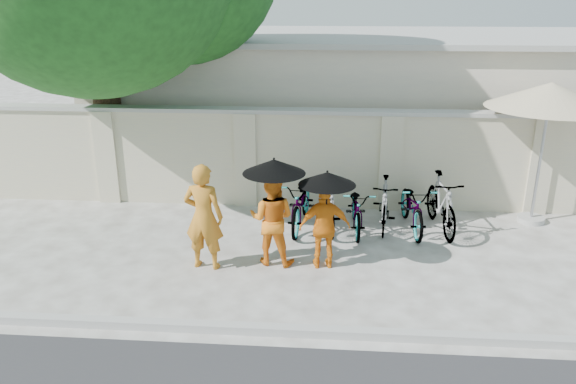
# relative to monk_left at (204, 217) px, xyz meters

# --- Properties ---
(ground) EXTENTS (80.00, 80.00, 0.00)m
(ground) POSITION_rel_monk_left_xyz_m (1.26, -0.17, -0.90)
(ground) COLOR silver
(kerb) EXTENTS (40.00, 0.16, 0.12)m
(kerb) POSITION_rel_monk_left_xyz_m (1.26, -1.87, -0.84)
(kerb) COLOR #A3A3A0
(kerb) RESTS_ON ground
(compound_wall) EXTENTS (20.00, 0.30, 2.00)m
(compound_wall) POSITION_rel_monk_left_xyz_m (2.26, 3.03, 0.10)
(compound_wall) COLOR beige
(compound_wall) RESTS_ON ground
(building_behind) EXTENTS (14.00, 6.00, 3.20)m
(building_behind) POSITION_rel_monk_left_xyz_m (3.26, 6.83, 0.70)
(building_behind) COLOR beige
(building_behind) RESTS_ON ground
(monk_left) EXTENTS (0.70, 0.51, 1.79)m
(monk_left) POSITION_rel_monk_left_xyz_m (0.00, 0.00, 0.00)
(monk_left) COLOR #B9721E
(monk_left) RESTS_ON ground
(monk_center) EXTENTS (0.85, 0.71, 1.59)m
(monk_center) POSITION_rel_monk_left_xyz_m (1.09, 0.25, -0.10)
(monk_center) COLOR orange
(monk_center) RESTS_ON ground
(parasol_center) EXTENTS (1.01, 1.01, 0.95)m
(parasol_center) POSITION_rel_monk_left_xyz_m (1.14, 0.17, 0.83)
(parasol_center) COLOR black
(parasol_center) RESTS_ON ground
(monk_right) EXTENTS (0.87, 0.45, 1.43)m
(monk_right) POSITION_rel_monk_left_xyz_m (1.96, 0.15, -0.18)
(monk_right) COLOR orange
(monk_right) RESTS_ON ground
(parasol_right) EXTENTS (0.91, 0.91, 0.88)m
(parasol_right) POSITION_rel_monk_left_xyz_m (1.98, 0.07, 0.68)
(parasol_right) COLOR black
(parasol_right) RESTS_ON ground
(patio_umbrella) EXTENTS (2.51, 2.51, 2.78)m
(patio_umbrella) POSITION_rel_monk_left_xyz_m (6.06, 2.41, 1.61)
(patio_umbrella) COLOR #A3A3A0
(patio_umbrella) RESTS_ON ground
(bike_0) EXTENTS (0.84, 1.94, 0.99)m
(bike_0) POSITION_rel_monk_left_xyz_m (1.50, 1.82, -0.40)
(bike_0) COLOR #A7A8AC
(bike_0) RESTS_ON ground
(bike_1) EXTENTS (0.64, 1.65, 0.96)m
(bike_1) POSITION_rel_monk_left_xyz_m (2.03, 1.76, -0.41)
(bike_1) COLOR #A7A8AC
(bike_1) RESTS_ON ground
(bike_2) EXTENTS (0.63, 1.69, 0.88)m
(bike_2) POSITION_rel_monk_left_xyz_m (2.56, 1.72, -0.46)
(bike_2) COLOR #A7A8AC
(bike_2) RESTS_ON ground
(bike_3) EXTENTS (0.62, 1.66, 0.98)m
(bike_3) POSITION_rel_monk_left_xyz_m (3.09, 1.91, -0.41)
(bike_3) COLOR #A7A8AC
(bike_3) RESTS_ON ground
(bike_4) EXTENTS (0.77, 1.85, 0.95)m
(bike_4) POSITION_rel_monk_left_xyz_m (3.62, 1.85, -0.42)
(bike_4) COLOR #A7A8AC
(bike_4) RESTS_ON ground
(bike_5) EXTENTS (0.72, 1.88, 1.10)m
(bike_5) POSITION_rel_monk_left_xyz_m (4.15, 1.85, -0.35)
(bike_5) COLOR #A7A8AC
(bike_5) RESTS_ON ground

